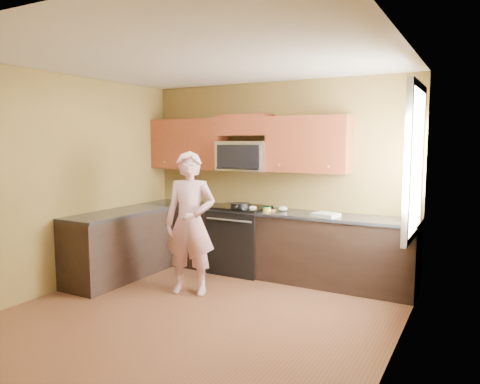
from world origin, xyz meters
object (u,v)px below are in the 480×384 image
Objects in this scene: woman at (190,223)px; butter_tub at (267,211)px; stove at (240,239)px; travel_mug at (185,204)px; frying_pan at (240,207)px; microwave at (244,171)px.

woman is 14.96× the size of butter_tub.
travel_mug reaches higher than stove.
frying_pan is at bearing -4.63° from travel_mug.
butter_tub is at bearing 45.69° from woman.
travel_mug is (-0.95, -0.15, -0.53)m from microwave.
butter_tub reaches higher than stove.
woman is at bearing -51.76° from travel_mug.
stove is 1.05m from travel_mug.
frying_pan is (0.05, -0.10, 0.47)m from stove.
frying_pan is 2.63× the size of travel_mug.
travel_mug is at bearing -178.77° from stove.
microwave is 1.56× the size of frying_pan.
stove is at bearing 1.23° from travel_mug.
travel_mug is (-1.00, 0.08, -0.03)m from frying_pan.
microwave is at bearing 8.70° from travel_mug.
frying_pan is 4.17× the size of butter_tub.
travel_mug is at bearing 177.52° from butter_tub.
butter_tub is (0.45, -0.21, -0.53)m from microwave.
travel_mug is at bearing 112.49° from woman.
travel_mug is at bearing 162.39° from frying_pan.
microwave is 0.55m from frying_pan.
frying_pan reaches higher than butter_tub.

